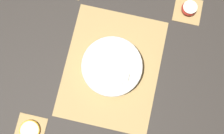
{
  "coord_description": "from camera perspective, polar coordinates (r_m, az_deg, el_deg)",
  "views": [
    {
      "loc": [
        0.18,
        0.04,
        1.12
      ],
      "look_at": [
        0.0,
        0.0,
        0.03
      ],
      "focal_mm": 42.0,
      "sensor_mm": 36.0,
      "label": 1
    }
  ],
  "objects": [
    {
      "name": "bamboo_mat_center",
      "position": [
        1.14,
        0.0,
        -0.2
      ],
      "size": [
        0.51,
        0.4,
        0.01
      ],
      "color": "#A8844C",
      "rests_on": "ground_plane"
    },
    {
      "name": "ground_plane",
      "position": [
        1.14,
        0.0,
        -0.23
      ],
      "size": [
        6.0,
        6.0,
        0.0
      ],
      "primitive_type": "plane",
      "color": "#2D2823"
    },
    {
      "name": "coaster_mat_near_right",
      "position": [
        1.17,
        -17.38,
        -12.99
      ],
      "size": [
        0.12,
        0.12,
        0.01
      ],
      "color": "#A8844C",
      "rests_on": "ground_plane"
    },
    {
      "name": "orange_slice_whole",
      "position": [
        1.17,
        -17.5,
        -13.01
      ],
      "size": [
        0.09,
        0.09,
        0.01
      ],
      "color": "#F9A338",
      "rests_on": "coaster_mat_near_right"
    },
    {
      "name": "coaster_mat_far_left",
      "position": [
        1.25,
        16.16,
        11.77
      ],
      "size": [
        0.12,
        0.12,
        0.01
      ],
      "color": "#A8844C",
      "rests_on": "ground_plane"
    },
    {
      "name": "apple_half",
      "position": [
        1.23,
        16.46,
        12.15
      ],
      "size": [
        0.07,
        0.07,
        0.04
      ],
      "color": "#B72D23",
      "rests_on": "coaster_mat_far_left"
    },
    {
      "name": "fruit_salad_bowl",
      "position": [
        1.1,
        -0.03,
        0.05
      ],
      "size": [
        0.26,
        0.26,
        0.07
      ],
      "color": "silver",
      "rests_on": "bamboo_mat_center"
    }
  ]
}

